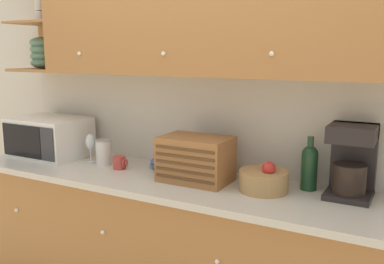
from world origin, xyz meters
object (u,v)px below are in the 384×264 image
object	(u,v)px
storage_canister	(104,152)
bread_box	(196,159)
wine_glass	(90,143)
mug	(120,163)
fruit_basket	(264,180)
coffee_maker	(352,160)
bowl_stack_on_counter	(164,163)
wine_bottle	(309,165)
microwave	(49,137)

from	to	relation	value
storage_canister	bread_box	xyz separation A→B (m)	(0.73, -0.03, 0.05)
wine_glass	mug	size ratio (longest dim) A/B	2.05
storage_canister	bread_box	size ratio (longest dim) A/B	0.42
mug	bread_box	xyz separation A→B (m)	(0.57, 0.01, 0.09)
fruit_basket	coffee_maker	xyz separation A→B (m)	(0.43, 0.14, 0.13)
fruit_basket	coffee_maker	distance (m)	0.47
bowl_stack_on_counter	wine_bottle	distance (m)	0.96
bread_box	wine_glass	bearing A→B (deg)	176.22
microwave	coffee_maker	bearing A→B (deg)	3.31
wine_glass	bread_box	size ratio (longest dim) A/B	0.48
microwave	coffee_maker	distance (m)	2.10
wine_glass	bread_box	distance (m)	0.87
wine_glass	coffee_maker	bearing A→B (deg)	3.25
bread_box	coffee_maker	bearing A→B (deg)	10.35
bread_box	fruit_basket	bearing A→B (deg)	1.78
mug	fruit_basket	size ratio (longest dim) A/B	0.35
bowl_stack_on_counter	fruit_basket	size ratio (longest dim) A/B	0.71
microwave	wine_bottle	distance (m)	1.88
storage_canister	bread_box	world-z (taller)	bread_box
storage_canister	wine_bottle	bearing A→B (deg)	5.37
fruit_basket	wine_bottle	xyz separation A→B (m)	(0.21, 0.15, 0.08)
mug	bowl_stack_on_counter	bearing A→B (deg)	33.98
bread_box	microwave	bearing A→B (deg)	178.44
mug	coffee_maker	distance (m)	1.43
storage_canister	coffee_maker	size ratio (longest dim) A/B	0.45
storage_canister	bowl_stack_on_counter	xyz separation A→B (m)	(0.41, 0.12, -0.05)
microwave	wine_bottle	xyz separation A→B (m)	(1.87, 0.13, -0.01)
bowl_stack_on_counter	wine_bottle	size ratio (longest dim) A/B	0.63
mug	microwave	bearing A→B (deg)	176.63
bowl_stack_on_counter	wine_bottle	xyz separation A→B (m)	(0.95, 0.01, 0.10)
bowl_stack_on_counter	microwave	bearing A→B (deg)	-172.38
coffee_maker	wine_glass	bearing A→B (deg)	-176.75
mug	wine_bottle	world-z (taller)	wine_bottle
microwave	bread_box	size ratio (longest dim) A/B	1.31
microwave	bread_box	world-z (taller)	microwave
fruit_basket	mug	bearing A→B (deg)	-178.89
mug	coffee_maker	xyz separation A→B (m)	(1.41, 0.16, 0.15)
storage_canister	mug	xyz separation A→B (m)	(0.17, -0.04, -0.05)
wine_glass	storage_canister	bearing A→B (deg)	-9.66
mug	fruit_basket	world-z (taller)	fruit_basket
microwave	wine_glass	xyz separation A→B (m)	(0.37, 0.02, -0.01)
storage_canister	fruit_basket	xyz separation A→B (m)	(1.15, -0.02, -0.03)
mug	wine_bottle	xyz separation A→B (m)	(1.20, 0.17, 0.10)
bowl_stack_on_counter	wine_glass	bearing A→B (deg)	-169.69
wine_glass	wine_bottle	distance (m)	1.50
fruit_basket	wine_bottle	bearing A→B (deg)	35.56
mug	bowl_stack_on_counter	xyz separation A→B (m)	(0.24, 0.16, -0.01)
bread_box	wine_bottle	size ratio (longest dim) A/B	1.36
bowl_stack_on_counter	wine_bottle	world-z (taller)	wine_bottle
bread_box	bowl_stack_on_counter	bearing A→B (deg)	154.13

